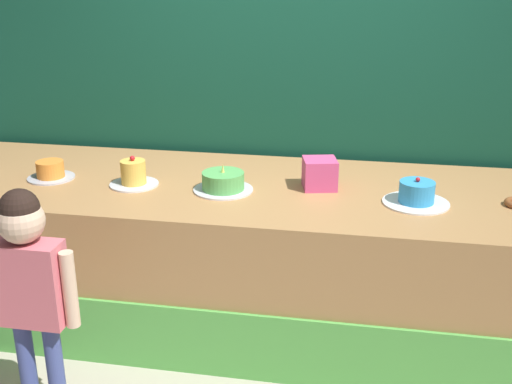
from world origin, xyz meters
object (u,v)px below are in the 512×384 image
cake_center_left (134,175)px  cake_center_right (223,182)px  cake_right (416,194)px  cake_left (50,171)px  pink_box (320,174)px  child_figure (29,276)px

cake_center_left → cake_center_right: size_ratio=0.83×
cake_center_left → cake_right: 1.58m
cake_right → cake_left: bearing=178.9°
pink_box → cake_center_right: pink_box is taller
child_figure → cake_center_left: bearing=81.0°
cake_center_left → cake_center_right: bearing=0.0°
cake_left → cake_right: cake_right is taller
cake_left → cake_center_left: size_ratio=0.98×
pink_box → cake_left: pink_box is taller
pink_box → cake_center_left: size_ratio=0.65×
cake_left → cake_right: 2.11m
pink_box → cake_left: size_ratio=0.67×
pink_box → cake_left: 1.59m
child_figure → cake_right: (1.73, 0.93, 0.17)m
cake_left → cake_center_right: (1.06, -0.02, 0.00)m
cake_center_right → cake_right: bearing=-0.9°
child_figure → pink_box: (1.21, 1.09, 0.20)m
cake_right → cake_center_right: bearing=179.1°
pink_box → cake_center_left: 1.07m
child_figure → cake_center_right: (0.68, 0.94, 0.17)m
cake_left → cake_right: bearing=-1.1°
pink_box → cake_center_left: cake_center_left is taller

